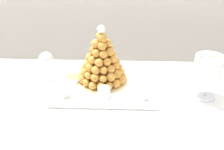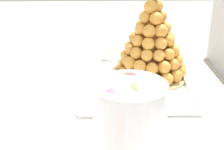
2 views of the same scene
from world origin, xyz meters
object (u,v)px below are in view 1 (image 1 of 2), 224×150
(dessert_cup_mid_left, at_px, (104,93))
(macaron_goblet, at_px, (208,72))
(serving_tray, at_px, (104,87))
(dessert_cup_centre, at_px, (143,93))
(dessert_cup_left, at_px, (64,91))
(wine_glass, at_px, (46,60))
(creme_brulee_ramekin, at_px, (74,78))
(croquembouche, at_px, (102,60))

(dessert_cup_mid_left, distance_m, macaron_goblet, 0.51)
(serving_tray, height_order, dessert_cup_centre, dessert_cup_centre)
(dessert_cup_left, height_order, macaron_goblet, macaron_goblet)
(serving_tray, height_order, macaron_goblet, macaron_goblet)
(wine_glass, bearing_deg, serving_tray, -15.22)
(macaron_goblet, bearing_deg, serving_tray, 174.02)
(creme_brulee_ramekin, bearing_deg, croquembouche, 2.03)
(dessert_cup_mid_left, distance_m, wine_glass, 0.37)
(dessert_cup_mid_left, relative_size, wine_glass, 0.39)
(macaron_goblet, height_order, wine_glass, macaron_goblet)
(dessert_cup_centre, xyz_separation_m, wine_glass, (-0.51, 0.17, 0.08))
(dessert_cup_left, distance_m, dessert_cup_centre, 0.39)
(serving_tray, height_order, dessert_cup_left, dessert_cup_left)
(croquembouche, xyz_separation_m, macaron_goblet, (0.51, -0.12, 0.01))
(croquembouche, xyz_separation_m, wine_glass, (-0.30, 0.02, -0.01))
(dessert_cup_left, xyz_separation_m, wine_glass, (-0.12, 0.17, 0.08))
(serving_tray, bearing_deg, macaron_goblet, -5.98)
(creme_brulee_ramekin, bearing_deg, macaron_goblet, -9.58)
(wine_glass, bearing_deg, dessert_cup_centre, -18.50)
(serving_tray, relative_size, dessert_cup_mid_left, 8.60)
(serving_tray, xyz_separation_m, dessert_cup_mid_left, (0.01, -0.09, 0.03))
(dessert_cup_mid_left, height_order, wine_glass, wine_glass)
(croquembouche, xyz_separation_m, creme_brulee_ramekin, (-0.15, -0.01, -0.11))
(dessert_cup_left, height_order, wine_glass, wine_glass)
(serving_tray, relative_size, creme_brulee_ramekin, 5.47)
(dessert_cup_left, height_order, creme_brulee_ramekin, dessert_cup_left)
(macaron_goblet, bearing_deg, creme_brulee_ramekin, 170.42)
(serving_tray, height_order, dessert_cup_mid_left, dessert_cup_mid_left)
(dessert_cup_left, bearing_deg, dessert_cup_mid_left, -2.05)
(dessert_cup_mid_left, bearing_deg, dessert_cup_centre, 1.14)
(macaron_goblet, relative_size, wine_glass, 1.48)
(dessert_cup_centre, bearing_deg, macaron_goblet, 6.23)
(croquembouche, height_order, dessert_cup_centre, croquembouche)
(dessert_cup_centre, bearing_deg, creme_brulee_ramekin, 158.17)
(creme_brulee_ramekin, xyz_separation_m, wine_glass, (-0.14, 0.02, 0.10))
(croquembouche, distance_m, dessert_cup_mid_left, 0.18)
(dessert_cup_left, bearing_deg, creme_brulee_ramekin, 79.42)
(dessert_cup_centre, height_order, wine_glass, wine_glass)
(serving_tray, bearing_deg, dessert_cup_mid_left, -85.82)
(croquembouche, bearing_deg, serving_tray, -78.96)
(serving_tray, xyz_separation_m, croquembouche, (-0.01, 0.06, 0.12))
(wine_glass, bearing_deg, macaron_goblet, -9.58)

